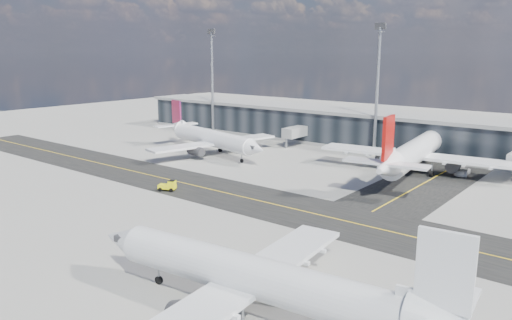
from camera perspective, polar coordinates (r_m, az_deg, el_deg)
The scene contains 9 objects.
ground at distance 76.61m, azimuth -2.50°, elevation -5.13°, with size 300.00×300.00×0.00m, color gray.
taxiway_lanes at distance 82.46m, azimuth 4.49°, elevation -3.87°, with size 180.00×63.00×0.03m.
terminal_concourse at distance 121.40m, azimuth 14.84°, elevation 2.99°, with size 152.00×19.80×8.80m.
floodlight_masts at distance 113.86m, azimuth 13.70°, elevation 8.30°, with size 102.50×0.70×28.90m.
airliner_af at distance 113.62m, azimuth -5.20°, elevation 2.52°, with size 37.19×31.95×11.10m.
airliner_redtail at distance 98.93m, azimuth 17.74°, elevation 0.90°, with size 38.07×44.52×13.18m.
airliner_near at distance 44.55m, azimuth 0.14°, elevation -13.39°, with size 37.59×32.11×11.13m.
baggage_tug at distance 84.94m, azimuth -9.95°, elevation -2.90°, with size 3.23×2.51×1.83m.
service_van at distance 101.96m, azimuth 22.51°, elevation -1.24°, with size 2.26×4.91×1.36m, color white.
Camera 1 is at (48.24, -54.87, 23.05)m, focal length 35.00 mm.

